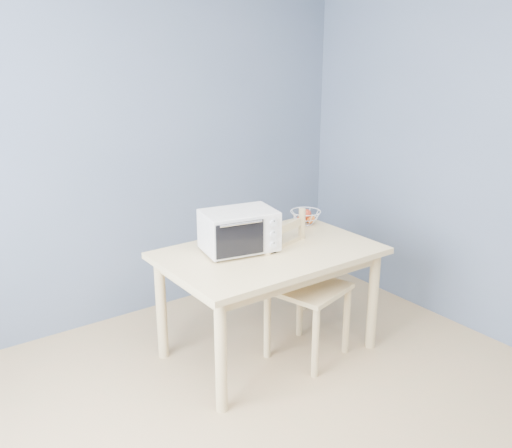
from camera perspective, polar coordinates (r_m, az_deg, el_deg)
room at (r=2.39m, az=6.92°, el=-0.92°), size 4.01×4.51×2.61m
dining_table at (r=3.78m, az=1.32°, el=-4.08°), size 1.40×0.90×0.75m
toaster_oven at (r=3.68m, az=-1.96°, el=-0.66°), size 0.52×0.41×0.28m
fruit_basket at (r=4.27m, az=4.95°, el=0.72°), size 0.28×0.28×0.12m
dining_chair at (r=3.85m, az=4.66°, el=-6.51°), size 0.55×0.55×0.96m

